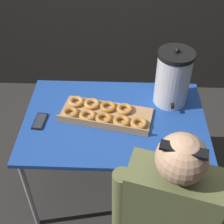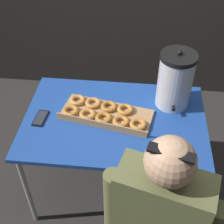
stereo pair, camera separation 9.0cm
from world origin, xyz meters
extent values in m
plane|color=#2D2B28|center=(0.00, 0.00, 0.00)|extent=(12.00, 12.00, 0.00)
cube|color=#1E479E|center=(0.00, 0.00, 0.71)|extent=(1.16, 0.78, 0.03)
cylinder|color=#ADADB2|center=(-0.53, -0.35, 0.35)|extent=(0.03, 0.03, 0.69)
cylinder|color=#ADADB2|center=(0.53, -0.35, 0.35)|extent=(0.03, 0.03, 0.69)
cylinder|color=#ADADB2|center=(-0.53, 0.35, 0.35)|extent=(0.03, 0.03, 0.69)
cylinder|color=#ADADB2|center=(0.53, 0.35, 0.35)|extent=(0.03, 0.03, 0.69)
cube|color=tan|center=(-0.06, 0.03, 0.73)|extent=(0.62, 0.35, 0.02)
cube|color=tan|center=(-0.08, -0.09, 0.75)|extent=(0.57, 0.12, 0.04)
torus|color=#C17F37|center=(-0.29, 0.02, 0.75)|extent=(0.13, 0.13, 0.03)
torus|color=#C7853D|center=(-0.17, -0.01, 0.75)|extent=(0.12, 0.12, 0.03)
torus|color=#BA7830|center=(-0.07, -0.03, 0.75)|extent=(0.14, 0.14, 0.03)
torus|color=#C07E36|center=(0.04, -0.05, 0.75)|extent=(0.14, 0.14, 0.03)
torus|color=#C17F37|center=(0.15, -0.07, 0.75)|extent=(0.14, 0.14, 0.03)
torus|color=#D18E47|center=(-0.26, 0.13, 0.75)|extent=(0.15, 0.15, 0.03)
torus|color=#CD8B44|center=(-0.15, 0.11, 0.75)|extent=(0.13, 0.13, 0.03)
torus|color=#BB7831|center=(-0.05, 0.08, 0.75)|extent=(0.12, 0.12, 0.03)
torus|color=#C27F38|center=(0.06, 0.06, 0.75)|extent=(0.11, 0.11, 0.03)
cylinder|color=silver|center=(0.37, 0.20, 0.90)|extent=(0.22, 0.22, 0.35)
cylinder|color=black|center=(0.37, 0.20, 1.09)|extent=(0.23, 0.23, 0.03)
sphere|color=black|center=(0.37, 0.20, 1.11)|extent=(0.03, 0.03, 0.03)
cylinder|color=black|center=(0.37, 0.08, 0.78)|extent=(0.02, 0.06, 0.02)
cube|color=black|center=(-0.47, -0.04, 0.73)|extent=(0.08, 0.15, 0.01)
cube|color=#2D333D|center=(-0.47, -0.04, 0.73)|extent=(0.07, 0.13, 0.00)
cube|color=#60663D|center=(0.27, -0.69, 0.78)|extent=(0.43, 0.28, 0.61)
sphere|color=tan|center=(0.27, -0.69, 1.19)|extent=(0.20, 0.20, 0.20)
cube|color=black|center=(0.26, -0.71, 1.26)|extent=(0.18, 0.09, 0.01)
cylinder|color=#60663D|center=(0.05, -0.63, 0.75)|extent=(0.09, 0.09, 0.49)
camera|label=1|loc=(0.04, -1.44, 2.10)|focal=50.00mm
camera|label=2|loc=(0.13, -1.43, 2.10)|focal=50.00mm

